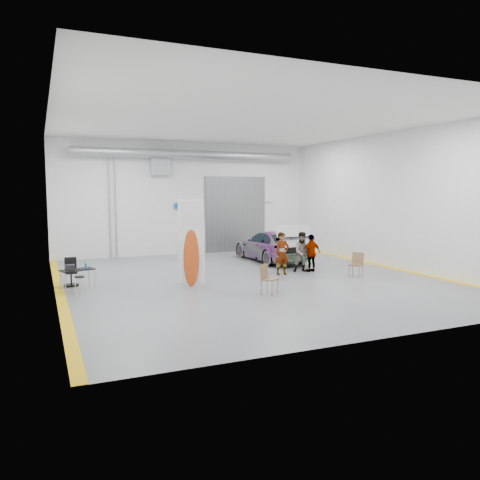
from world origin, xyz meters
name	(u,v)px	position (x,y,z in m)	size (l,w,h in m)	color
ground	(248,279)	(0.00, 0.00, 0.00)	(16.00, 16.00, 0.00)	slate
room_shell	(232,175)	(0.24, 2.22, 4.08)	(14.02, 16.18, 6.01)	silver
sedan_car	(271,246)	(2.96, 3.87, 0.73)	(2.06, 5.05, 1.46)	silver
person_a	(282,254)	(1.63, 0.27, 0.87)	(0.63, 0.41, 1.74)	#8C704C
person_b	(303,252)	(2.71, 0.44, 0.85)	(0.83, 0.64, 1.70)	slate
person_c	(311,253)	(3.10, 0.39, 0.80)	(0.92, 0.38, 1.59)	#9D5C34
surfboard_display	(194,249)	(-2.35, -0.51, 1.34)	(0.88, 0.51, 3.30)	white
folding_chair_near	(269,285)	(-0.49, -2.77, 0.31)	(0.64, 0.70, 0.98)	brown
folding_chair_far	(356,270)	(3.99, -1.45, 0.30)	(0.63, 0.75, 0.98)	brown
shop_stool	(80,286)	(-6.26, -0.50, 0.32)	(0.33, 0.33, 0.64)	black
work_table	(75,269)	(-6.31, 0.58, 0.70)	(1.22, 0.86, 0.90)	#919399
office_chair	(71,274)	(-6.42, 1.31, 0.44)	(0.53, 0.53, 1.00)	black
trunk_lid	(294,234)	(2.96, 1.60, 1.48)	(1.71, 1.04, 0.04)	silver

